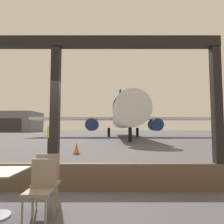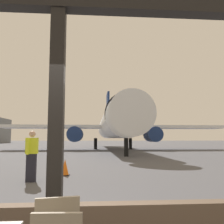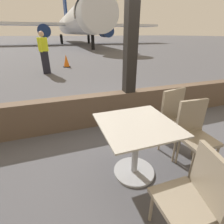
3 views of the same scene
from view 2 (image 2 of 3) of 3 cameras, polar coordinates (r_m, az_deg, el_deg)
ground_plane at (r=43.46m, az=-5.03°, el=-8.07°), size 220.00×220.00×0.00m
window_frame at (r=3.47m, az=-13.00°, el=-9.07°), size 7.77×0.24×3.58m
airplane at (r=32.31m, az=0.46°, el=-2.98°), size 29.49×31.70×10.06m
ground_crew_worker at (r=9.02m, az=-18.22°, el=-9.53°), size 0.40×0.54×1.74m
traffic_cone at (r=10.25m, az=-10.89°, el=-12.63°), size 0.36×0.36×0.64m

